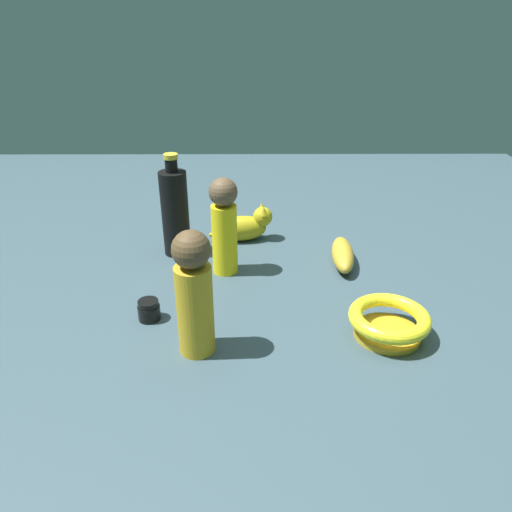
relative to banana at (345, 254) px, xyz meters
The scene contains 8 objects.
ground 0.21m from the banana, 69.65° to the right, with size 2.00×2.00×0.00m, color #384C56.
banana is the anchor object (origin of this frame).
nail_polish_jar 0.44m from the banana, 61.23° to the right, with size 0.04×0.04×0.04m.
person_figure_child 0.27m from the banana, 83.22° to the right, with size 0.07×0.07×0.21m.
bowl 0.27m from the banana, ahead, with size 0.14×0.14×0.05m.
person_figure_adult 0.43m from the banana, 43.82° to the right, with size 0.08×0.08×0.22m.
cat_figurine 0.25m from the banana, 121.09° to the right, with size 0.07×0.16×0.09m.
bottle_tall 0.38m from the banana, 99.11° to the right, with size 0.06×0.06×0.23m.
Camera 1 is at (0.87, -0.00, 0.50)m, focal length 33.80 mm.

